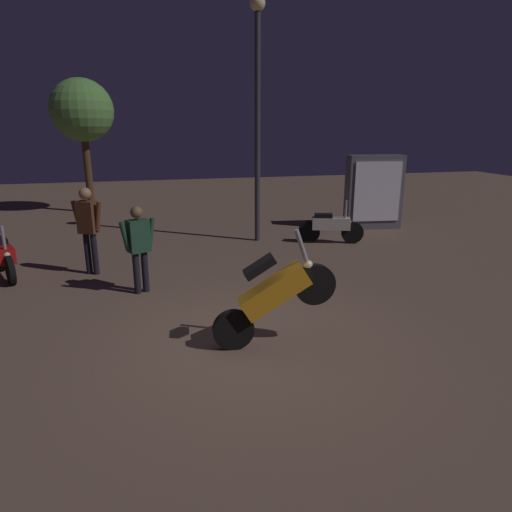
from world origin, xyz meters
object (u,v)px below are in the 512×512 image
(person_rider_beside, at_px, (88,223))
(person_bystander_far, at_px, (139,242))
(motorcycle_red_parked_right, at_px, (3,256))
(motorcycle_white_parked_left, at_px, (331,226))
(streetlamp_near, at_px, (257,96))
(motorcycle_orange_foreground, at_px, (274,295))
(kiosk_billboard, at_px, (374,192))

(person_rider_beside, distance_m, person_bystander_far, 1.64)
(motorcycle_red_parked_right, xyz_separation_m, person_bystander_far, (2.62, -1.53, 0.49))
(motorcycle_white_parked_left, height_order, streetlamp_near, streetlamp_near)
(motorcycle_orange_foreground, bearing_deg, person_bystander_far, 129.37)
(kiosk_billboard, bearing_deg, person_rider_beside, 25.64)
(motorcycle_red_parked_right, height_order, person_bystander_far, person_bystander_far)
(motorcycle_orange_foreground, bearing_deg, motorcycle_white_parked_left, 64.76)
(streetlamp_near, bearing_deg, person_bystander_far, -132.69)
(streetlamp_near, bearing_deg, motorcycle_orange_foreground, -102.05)
(motorcycle_white_parked_left, distance_m, kiosk_billboard, 2.41)
(motorcycle_white_parked_left, bearing_deg, person_rider_beside, -150.37)
(motorcycle_red_parked_right, distance_m, kiosk_billboard, 9.53)
(streetlamp_near, bearing_deg, motorcycle_white_parked_left, -22.37)
(motorcycle_red_parked_right, height_order, person_rider_beside, person_rider_beside)
(person_bystander_far, height_order, kiosk_billboard, kiosk_billboard)
(motorcycle_orange_foreground, height_order, streetlamp_near, streetlamp_near)
(motorcycle_orange_foreground, distance_m, person_bystander_far, 3.09)
(motorcycle_red_parked_right, relative_size, person_rider_beside, 0.89)
(motorcycle_white_parked_left, height_order, person_rider_beside, person_rider_beside)
(motorcycle_white_parked_left, bearing_deg, motorcycle_red_parked_right, -154.52)
(person_bystander_far, bearing_deg, streetlamp_near, 113.82)
(person_bystander_far, xyz_separation_m, kiosk_billboard, (6.60, 3.86, 0.12))
(kiosk_billboard, bearing_deg, streetlamp_near, 17.23)
(motorcycle_orange_foreground, xyz_separation_m, motorcycle_red_parked_right, (-4.35, 4.09, -0.31))
(motorcycle_red_parked_right, xyz_separation_m, streetlamp_near, (5.58, 1.68, 3.16))
(motorcycle_orange_foreground, relative_size, motorcycle_white_parked_left, 1.03)
(person_rider_beside, bearing_deg, kiosk_billboard, -43.27)
(person_bystander_far, bearing_deg, person_rider_beside, -167.51)
(person_bystander_far, relative_size, streetlamp_near, 0.27)
(motorcycle_white_parked_left, xyz_separation_m, motorcycle_red_parked_right, (-7.33, -0.96, 0.00))
(motorcycle_white_parked_left, distance_m, motorcycle_red_parked_right, 7.39)
(person_rider_beside, relative_size, kiosk_billboard, 0.84)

